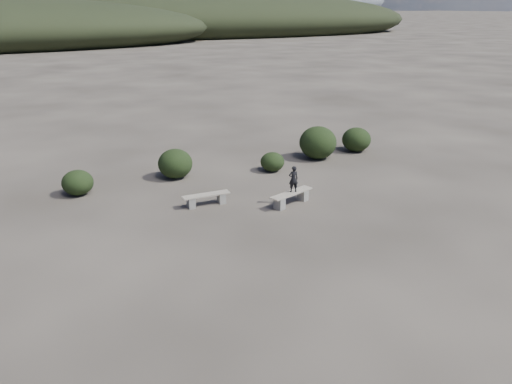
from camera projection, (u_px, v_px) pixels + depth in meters
ground at (334, 269)px, 13.20m from camera, size 1200.00×1200.00×0.00m
bench_left at (206, 199)px, 17.34m from camera, size 1.67×0.39×0.42m
bench_right at (291, 197)px, 17.41m from camera, size 1.83×0.91×0.45m
seated_person at (293, 179)px, 17.24m from camera, size 0.38×0.28×0.94m
shrub_a at (78, 183)px, 18.27m from camera, size 1.14×1.14×0.93m
shrub_b at (175, 164)px, 20.03m from camera, size 1.38×1.38×1.19m
shrub_c at (272, 162)px, 20.92m from camera, size 1.01×1.01×0.81m
shrub_d at (318, 143)px, 22.56m from camera, size 1.68×1.68×1.47m
shrub_e at (356, 140)px, 23.75m from camera, size 1.37×1.37×1.14m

